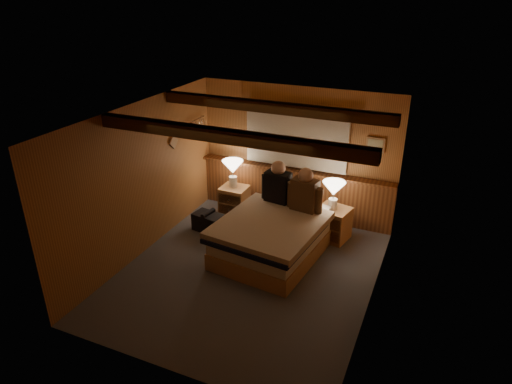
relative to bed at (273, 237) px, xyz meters
The scene contains 19 objects.
floor 0.70m from the bed, 104.29° to the right, with size 4.20×4.20×0.00m, color #474B55.
ceiling 2.16m from the bed, 104.29° to the right, with size 4.20×4.20×0.00m, color #BD8F46.
wall_back 1.75m from the bed, 95.73° to the left, with size 3.60×3.60×0.00m, color #BC7D43.
wall_left 2.22m from the bed, 163.08° to the right, with size 4.20×4.20×0.00m, color #BC7D43.
wall_right 1.96m from the bed, 19.80° to the right, with size 4.20×4.20×0.00m, color #BC7D43.
wall_front 2.83m from the bed, 93.21° to the right, with size 3.60×3.60×0.00m, color #BC7D43.
wainscot 1.46m from the bed, 95.99° to the left, with size 3.60×0.23×0.94m.
curtain_window 1.87m from the bed, 96.01° to the left, with size 2.18×0.09×1.11m.
ceiling_beams 2.03m from the bed, 108.83° to the right, with size 3.60×1.65×0.16m.
coat_rail 2.50m from the bed, 152.29° to the left, with size 0.05×0.55×0.24m.
framed_print 2.26m from the bed, 51.07° to the left, with size 0.30×0.04×0.25m.
bed is the anchor object (origin of this frame).
nightstand_left 1.61m from the bed, 138.20° to the left, with size 0.48×0.44×0.53m.
nightstand_right 1.16m from the bed, 50.50° to the left, with size 0.59×0.55×0.56m.
lamp_left 1.75m from the bed, 138.03° to the left, with size 0.39×0.39×0.50m.
lamp_right 1.26m from the bed, 50.58° to the left, with size 0.37×0.37×0.49m.
person_left 0.90m from the bed, 105.27° to the left, with size 0.60×0.29×0.74m.
person_right 0.86m from the bed, 58.01° to the left, with size 0.61×0.29×0.74m.
duffel_bag 1.37m from the bed, 167.47° to the left, with size 0.57×0.39×0.38m.
Camera 1 is at (2.39, -5.22, 3.96)m, focal length 32.00 mm.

